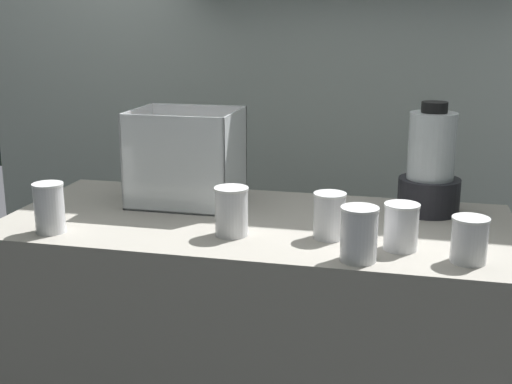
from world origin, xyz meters
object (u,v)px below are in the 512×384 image
Objects in this scene: juice_cup_pomegranate_far_left at (50,210)px; carrot_display_bin at (186,174)px; juice_cup_mango_far_right at (401,230)px; juice_cup_pomegranate_right at (359,238)px; juice_cup_beet_left at (231,214)px; blender_pitcher at (430,169)px; juice_cup_orange_middle at (329,217)px; juice_cup_carrot_rightmost at (469,243)px.

carrot_display_bin is at bearing 55.01° from juice_cup_pomegranate_far_left.
juice_cup_pomegranate_right is at bearing -132.06° from juice_cup_mango_far_right.
carrot_display_bin is at bearing 128.65° from juice_cup_beet_left.
blender_pitcher is 2.47× the size of juice_cup_pomegranate_right.
juice_cup_orange_middle is at bearing 7.97° from juice_cup_beet_left.
juice_cup_beet_left is at bearing 10.44° from juice_cup_pomegranate_far_left.
juice_cup_pomegranate_far_left reaches higher than juice_cup_mango_far_right.
juice_cup_beet_left is (-0.50, -0.33, -0.07)m from blender_pitcher.
juice_cup_pomegranate_right reaches higher than juice_cup_orange_middle.
juice_cup_mango_far_right is at bearing 47.94° from juice_cup_pomegranate_right.
juice_cup_pomegranate_right reaches higher than juice_cup_mango_far_right.
juice_cup_orange_middle is (0.25, 0.03, -0.00)m from juice_cup_beet_left.
juice_cup_pomegranate_far_left reaches higher than juice_cup_carrot_rightmost.
juice_cup_pomegranate_right is at bearing -34.82° from carrot_display_bin.
juice_cup_pomegranate_right is (0.09, -0.15, 0.00)m from juice_cup_orange_middle.
juice_cup_carrot_rightmost is at bearing 1.24° from juice_cup_pomegranate_far_left.
juice_cup_pomegranate_far_left is (-0.96, -0.42, -0.07)m from blender_pitcher.
juice_cup_carrot_rightmost is at bearing 11.25° from juice_cup_pomegranate_right.
juice_cup_orange_middle is 1.10× the size of juice_cup_carrot_rightmost.
carrot_display_bin is 2.89× the size of juice_cup_carrot_rightmost.
juice_cup_beet_left is at bearing 173.78° from juice_cup_carrot_rightmost.
juice_cup_mango_far_right is (0.90, 0.08, -0.01)m from juice_cup_pomegranate_far_left.
carrot_display_bin is 0.97× the size of blender_pitcher.
juice_cup_orange_middle is at bearing 163.64° from juice_cup_carrot_rightmost.
juice_cup_beet_left is at bearing 161.42° from juice_cup_pomegranate_right.
juice_cup_orange_middle is at bearing -129.80° from blender_pitcher.
juice_cup_mango_far_right is at bearing -101.23° from blender_pitcher.
juice_cup_pomegranate_right is (0.55, -0.38, -0.03)m from carrot_display_bin.
juice_cup_pomegranate_right is (-0.16, -0.44, -0.07)m from blender_pitcher.
juice_cup_orange_middle is 1.03× the size of juice_cup_mango_far_right.
blender_pitcher is at bearing 70.18° from juice_cup_pomegranate_right.
juice_cup_orange_middle is at bearing 120.63° from juice_cup_pomegranate_right.
carrot_display_bin is 2.44× the size of juice_cup_beet_left.
juice_cup_pomegranate_right is at bearing -168.75° from juice_cup_carrot_rightmost.
juice_cup_orange_middle is at bearing -26.99° from carrot_display_bin.
juice_cup_beet_left is 1.11× the size of juice_cup_mango_far_right.
blender_pitcher reaches higher than juice_cup_beet_left.
blender_pitcher is 0.36m from juice_cup_mango_far_right.
juice_cup_beet_left reaches higher than juice_cup_mango_far_right.
blender_pitcher is 0.48m from juice_cup_pomegranate_right.
juice_cup_beet_left is (0.22, -0.27, -0.03)m from carrot_display_bin.
juice_cup_pomegranate_far_left is at bearing -170.41° from juice_cup_orange_middle.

